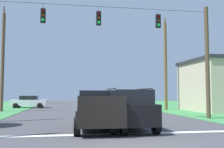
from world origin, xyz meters
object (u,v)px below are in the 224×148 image
at_px(overhead_signal_span, 105,54).
at_px(utility_pole_near_left, 3,59).
at_px(distant_car_oncoming, 109,104).
at_px(suv_black, 127,108).
at_px(utility_pole_mid_right, 166,64).
at_px(pickup_truck, 98,110).
at_px(distant_car_crossing_white, 29,102).

height_order(overhead_signal_span, utility_pole_near_left, utility_pole_near_left).
bearing_deg(distant_car_oncoming, utility_pole_near_left, 164.70).
distance_m(overhead_signal_span, suv_black, 5.77).
bearing_deg(distant_car_oncoming, utility_pole_mid_right, 22.00).
bearing_deg(utility_pole_mid_right, pickup_truck, -122.31).
relative_size(distant_car_crossing_white, distant_car_oncoming, 0.99).
bearing_deg(utility_pole_near_left, overhead_signal_span, -48.80).
distance_m(overhead_signal_span, pickup_truck, 5.69).
height_order(distant_car_oncoming, utility_pole_near_left, utility_pole_near_left).
distance_m(pickup_truck, suv_black, 1.47).
bearing_deg(distant_car_crossing_white, pickup_truck, -73.55).
bearing_deg(suv_black, overhead_signal_span, 96.38).
bearing_deg(utility_pole_mid_right, distant_car_oncoming, -158.00).
distance_m(utility_pole_mid_right, utility_pole_near_left, 17.12).
relative_size(suv_black, distant_car_crossing_white, 1.11).
bearing_deg(utility_pole_mid_right, suv_black, -117.60).
bearing_deg(distant_car_oncoming, distant_car_crossing_white, 132.45).
distance_m(overhead_signal_span, utility_pole_mid_right, 12.98).
height_order(suv_black, distant_car_crossing_white, suv_black).
distance_m(overhead_signal_span, distant_car_crossing_white, 18.69).
distance_m(pickup_truck, utility_pole_near_left, 17.15).
bearing_deg(suv_black, utility_pole_mid_right, 62.40).
distance_m(distant_car_crossing_white, utility_pole_near_left, 8.18).
distance_m(distant_car_oncoming, utility_pole_mid_right, 8.40).
distance_m(distant_car_crossing_white, distant_car_oncoming, 12.88).
xyz_separation_m(distant_car_oncoming, utility_pole_near_left, (-10.42, 2.85, 4.43)).
distance_m(overhead_signal_span, distant_car_oncoming, 8.35).
bearing_deg(pickup_truck, overhead_signal_span, 77.95).
bearing_deg(distant_car_crossing_white, utility_pole_mid_right, -23.82).
distance_m(suv_black, utility_pole_near_left, 18.06).
relative_size(distant_car_oncoming, utility_pole_mid_right, 0.43).
height_order(overhead_signal_span, distant_car_oncoming, overhead_signal_span).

